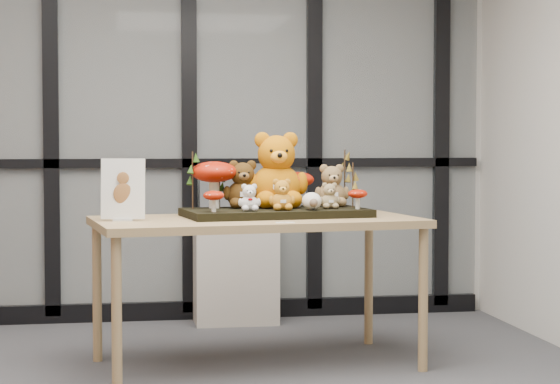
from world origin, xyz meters
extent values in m
plane|color=beige|center=(0.00, 2.50, 1.40)|extent=(5.00, 0.00, 5.00)
plane|color=beige|center=(0.00, -2.50, 1.40)|extent=(5.00, 0.00, 5.00)
cube|color=#2D383F|center=(0.00, 2.47, 1.40)|extent=(4.90, 0.02, 2.70)
cube|color=black|center=(0.00, 2.47, 0.06)|extent=(4.90, 0.06, 0.12)
cube|color=black|center=(0.00, 2.47, 1.05)|extent=(4.90, 0.06, 0.06)
cube|color=black|center=(-0.45, 2.47, 1.40)|extent=(0.10, 0.06, 2.70)
cube|color=black|center=(0.45, 2.47, 1.40)|extent=(0.10, 0.06, 2.70)
cube|color=black|center=(1.30, 2.47, 1.40)|extent=(0.10, 0.06, 2.70)
cube|color=black|center=(2.20, 2.47, 1.40)|extent=(0.10, 0.06, 2.70)
cube|color=tan|center=(0.69, 1.00, 0.77)|extent=(1.79, 1.07, 0.04)
cylinder|color=tan|center=(-0.04, 0.52, 0.37)|extent=(0.05, 0.05, 0.75)
cylinder|color=tan|center=(-0.15, 1.26, 0.37)|extent=(0.05, 0.05, 0.75)
cylinder|color=tan|center=(1.53, 0.74, 0.37)|extent=(0.05, 0.05, 0.75)
cylinder|color=tan|center=(1.43, 1.47, 0.37)|extent=(0.05, 0.05, 0.75)
cube|color=black|center=(0.81, 1.08, 0.81)|extent=(1.03, 0.61, 0.04)
cube|color=silver|center=(-0.01, 0.92, 0.80)|extent=(0.11, 0.07, 0.01)
cube|color=white|center=(-0.01, 0.92, 0.96)|extent=(0.23, 0.07, 0.31)
ellipsoid|color=brown|center=(-0.01, 0.92, 0.93)|extent=(0.10, 0.01, 0.11)
ellipsoid|color=brown|center=(-0.01, 0.92, 1.01)|extent=(0.06, 0.01, 0.06)
cube|color=white|center=(0.79, 0.67, 0.79)|extent=(0.10, 0.03, 0.00)
cube|color=#ADA59A|center=(0.74, 2.27, 0.36)|extent=(0.54, 0.31, 0.72)
cube|color=#515459|center=(0.74, 2.29, 0.88)|extent=(0.47, 0.05, 0.33)
cube|color=black|center=(0.74, 2.27, 0.88)|extent=(0.41, 0.00, 0.27)
camera|label=1|loc=(-0.06, -4.29, 1.21)|focal=65.00mm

